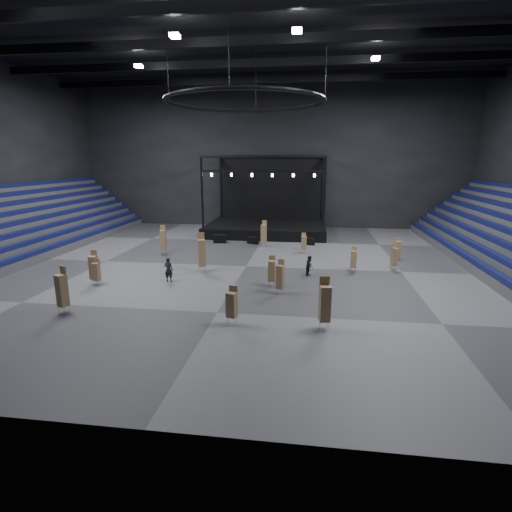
# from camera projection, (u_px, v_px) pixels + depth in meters

# --- Properties ---
(floor) EXTENTS (50.00, 50.00, 0.00)m
(floor) POSITION_uv_depth(u_px,v_px,m) (246.00, 266.00, 33.40)
(floor) COLOR #525254
(floor) RESTS_ON ground
(ceiling) EXTENTS (50.00, 42.00, 0.20)m
(ceiling) POSITION_uv_depth(u_px,v_px,m) (245.00, 29.00, 29.16)
(ceiling) COLOR black
(ceiling) RESTS_ON wall_back
(wall_back) EXTENTS (50.00, 0.20, 18.00)m
(wall_back) POSITION_uv_depth(u_px,v_px,m) (272.00, 157.00, 51.50)
(wall_back) COLOR black
(wall_back) RESTS_ON ground
(wall_front) EXTENTS (50.00, 0.20, 18.00)m
(wall_front) POSITION_uv_depth(u_px,v_px,m) (123.00, 148.00, 11.06)
(wall_front) COLOR black
(wall_front) RESTS_ON ground
(stage) EXTENTS (14.00, 10.00, 9.20)m
(stage) POSITION_uv_depth(u_px,v_px,m) (267.00, 221.00, 48.69)
(stage) COLOR black
(stage) RESTS_ON floor
(truss_ring) EXTENTS (12.30, 12.30, 5.15)m
(truss_ring) POSITION_uv_depth(u_px,v_px,m) (245.00, 101.00, 30.34)
(truss_ring) COLOR black
(truss_ring) RESTS_ON ceiling
(roof_girders) EXTENTS (49.00, 30.35, 0.70)m
(roof_girders) POSITION_uv_depth(u_px,v_px,m) (245.00, 41.00, 29.35)
(roof_girders) COLOR black
(roof_girders) RESTS_ON ceiling
(floodlights) EXTENTS (28.60, 16.60, 0.25)m
(floodlights) POSITION_uv_depth(u_px,v_px,m) (235.00, 33.00, 25.64)
(floodlights) COLOR white
(floodlights) RESTS_ON roof_girders
(flight_case_left) EXTENTS (1.39, 0.80, 0.89)m
(flight_case_left) POSITION_uv_depth(u_px,v_px,m) (220.00, 239.00, 42.72)
(flight_case_left) COLOR black
(flight_case_left) RESTS_ON floor
(flight_case_mid) EXTENTS (1.25, 0.94, 0.75)m
(flight_case_mid) POSITION_uv_depth(u_px,v_px,m) (253.00, 240.00, 42.26)
(flight_case_mid) COLOR black
(flight_case_mid) RESTS_ON floor
(flight_case_right) EXTENTS (1.18, 0.81, 0.72)m
(flight_case_right) POSITION_uv_depth(u_px,v_px,m) (309.00, 241.00, 41.69)
(flight_case_right) COLOR black
(flight_case_right) RESTS_ON floor
(chair_stack_0) EXTENTS (0.65, 0.65, 2.84)m
(chair_stack_0) POSITION_uv_depth(u_px,v_px,m) (325.00, 303.00, 20.71)
(chair_stack_0) COLOR silver
(chair_stack_0) RESTS_ON floor
(chair_stack_1) EXTENTS (0.50, 0.50, 1.96)m
(chair_stack_1) POSITION_uv_depth(u_px,v_px,m) (398.00, 248.00, 35.51)
(chair_stack_1) COLOR silver
(chair_stack_1) RESTS_ON floor
(chair_stack_2) EXTENTS (0.59, 0.59, 2.69)m
(chair_stack_2) POSITION_uv_depth(u_px,v_px,m) (264.00, 233.00, 40.72)
(chair_stack_2) COLOR silver
(chair_stack_2) RESTS_ON floor
(chair_stack_3) EXTENTS (0.51, 0.51, 1.96)m
(chair_stack_3) POSITION_uv_depth(u_px,v_px,m) (304.00, 242.00, 37.83)
(chair_stack_3) COLOR silver
(chair_stack_3) RESTS_ON floor
(chair_stack_4) EXTENTS (0.67, 0.67, 2.78)m
(chair_stack_4) POSITION_uv_depth(u_px,v_px,m) (62.00, 290.00, 22.94)
(chair_stack_4) COLOR silver
(chair_stack_4) RESTS_ON floor
(chair_stack_5) EXTENTS (0.49, 0.49, 2.22)m
(chair_stack_5) POSITION_uv_depth(u_px,v_px,m) (272.00, 270.00, 27.81)
(chair_stack_5) COLOR silver
(chair_stack_5) RESTS_ON floor
(chair_stack_6) EXTENTS (0.56, 0.56, 2.75)m
(chair_stack_6) POSITION_uv_depth(u_px,v_px,m) (163.00, 240.00, 37.35)
(chair_stack_6) COLOR silver
(chair_stack_6) RESTS_ON floor
(chair_stack_7) EXTENTS (0.62, 0.62, 2.13)m
(chair_stack_7) POSITION_uv_depth(u_px,v_px,m) (232.00, 304.00, 21.43)
(chair_stack_7) COLOR silver
(chair_stack_7) RESTS_ON floor
(chair_stack_8) EXTENTS (0.50, 0.50, 2.48)m
(chair_stack_8) POSITION_uv_depth(u_px,v_px,m) (94.00, 267.00, 28.28)
(chair_stack_8) COLOR silver
(chair_stack_8) RESTS_ON floor
(chair_stack_9) EXTENTS (0.45, 0.45, 1.95)m
(chair_stack_9) POSITION_uv_depth(u_px,v_px,m) (96.00, 271.00, 28.04)
(chair_stack_9) COLOR silver
(chair_stack_9) RESTS_ON floor
(chair_stack_10) EXTENTS (0.51, 0.51, 2.05)m
(chair_stack_10) POSITION_uv_depth(u_px,v_px,m) (354.00, 259.00, 31.43)
(chair_stack_10) COLOR silver
(chair_stack_10) RESTS_ON floor
(chair_stack_11) EXTENTS (0.55, 0.55, 2.34)m
(chair_stack_11) POSITION_uv_depth(u_px,v_px,m) (280.00, 276.00, 26.30)
(chair_stack_11) COLOR silver
(chair_stack_11) RESTS_ON floor
(chair_stack_12) EXTENTS (0.71, 0.71, 3.13)m
(chair_stack_12) POSITION_uv_depth(u_px,v_px,m) (202.00, 252.00, 31.43)
(chair_stack_12) COLOR silver
(chair_stack_12) RESTS_ON floor
(chair_stack_13) EXTENTS (0.53, 0.53, 2.17)m
(chair_stack_13) POSITION_uv_depth(u_px,v_px,m) (395.00, 256.00, 32.05)
(chair_stack_13) COLOR silver
(chair_stack_13) RESTS_ON floor
(man_center) EXTENTS (0.70, 0.50, 1.80)m
(man_center) POSITION_uv_depth(u_px,v_px,m) (169.00, 270.00, 29.03)
(man_center) COLOR black
(man_center) RESTS_ON floor
(crew_member) EXTENTS (0.84, 0.94, 1.59)m
(crew_member) POSITION_uv_depth(u_px,v_px,m) (310.00, 266.00, 30.48)
(crew_member) COLOR black
(crew_member) RESTS_ON floor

